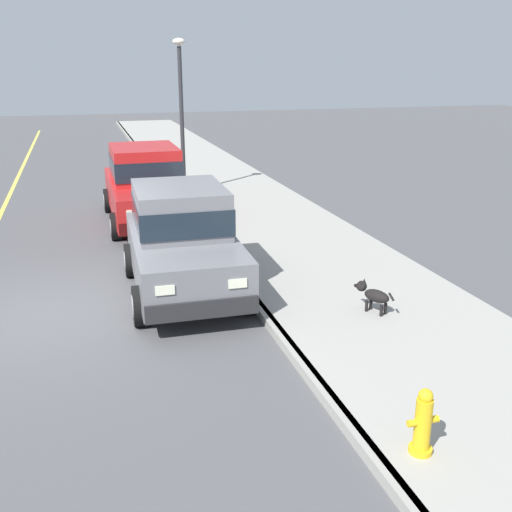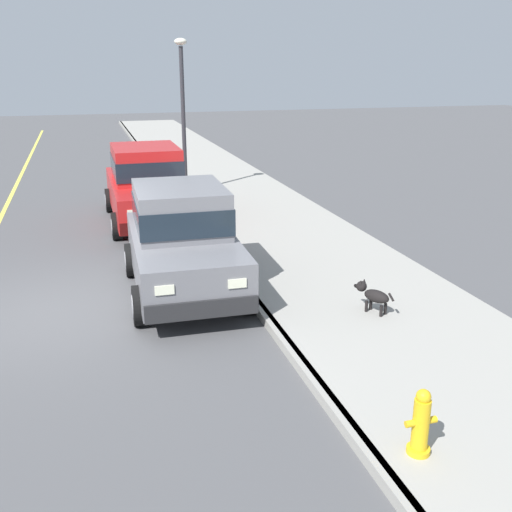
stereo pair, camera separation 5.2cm
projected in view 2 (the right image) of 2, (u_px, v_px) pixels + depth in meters
name	position (u px, v px, depth m)	size (l,w,h in m)	color
ground_plane	(57.00, 313.00, 9.64)	(80.00, 80.00, 0.00)	#4C4C4F
curb	(245.00, 289.00, 10.47)	(0.16, 64.00, 0.14)	gray
sidewalk	(338.00, 280.00, 10.95)	(3.60, 64.00, 0.14)	#99968E
car_grey_hatchback	(182.00, 239.00, 10.29)	(2.03, 3.85, 1.88)	slate
car_red_sedan	(147.00, 184.00, 14.92)	(2.05, 4.61, 1.92)	red
dog_black	(373.00, 295.00, 9.28)	(0.44, 0.68, 0.49)	black
fire_hydrant	(421.00, 424.00, 5.88)	(0.34, 0.24, 0.72)	gold
street_lamp	(183.00, 99.00, 17.06)	(0.36, 0.36, 4.42)	#2D2D33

